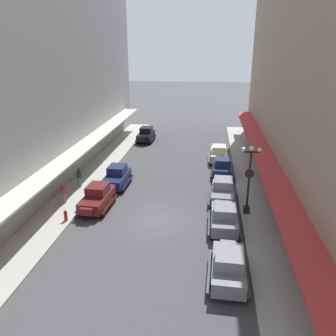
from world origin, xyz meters
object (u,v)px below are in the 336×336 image
Objects in this scene: parked_car_6 at (146,134)px; parked_car_3 at (117,176)px; parked_car_0 at (223,167)px; parked_car_4 at (224,217)px; parked_car_2 at (97,197)px; parked_car_7 at (223,190)px; parked_car_1 at (229,266)px; parked_car_5 at (219,153)px; pedestrian_0 at (79,178)px; pedestrian_1 at (64,193)px; fire_hydrant at (66,215)px; lamp_post_with_clock at (249,177)px.

parked_car_3 is at bearing -89.05° from parked_car_6.
parked_car_0 and parked_car_6 have the same top height.
parked_car_0 is 10.17m from parked_car_4.
parked_car_2 is 9.85m from parked_car_7.
parked_car_7 is (9.22, -1.98, 0.00)m from parked_car_3.
parked_car_1 is 1.00× the size of parked_car_6.
parked_car_5 is at bearing 90.99° from parked_car_7.
parked_car_1 is (-0.10, -15.57, 0.00)m from parked_car_0.
pedestrian_0 is at bearing 128.39° from parked_car_2.
parked_car_7 is 2.63× the size of pedestrian_1.
pedestrian_0 is 1.02× the size of pedestrian_1.
parked_car_3 reaches higher than pedestrian_0.
parked_car_6 is 5.25× the size of fire_hydrant.
pedestrian_1 is (-14.03, -0.07, -2.00)m from lamp_post_with_clock.
pedestrian_1 is (-1.28, 2.78, 0.43)m from fire_hydrant.
parked_car_1 is at bearing -101.94° from lamp_post_with_clock.
lamp_post_with_clock is at bearing -59.80° from parked_car_6.
parked_car_3 is 11.84m from lamp_post_with_clock.
parked_car_1 is 1.00× the size of parked_car_2.
parked_car_1 is at bearing -41.39° from pedestrian_0.
pedestrian_1 is (-3.10, -4.13, 0.05)m from parked_car_3.
parked_car_2 is 1.01× the size of parked_car_4.
parked_car_3 is at bearing 128.08° from parked_car_1.
parked_car_7 is (0.17, -9.98, 0.00)m from parked_car_5.
parked_car_5 is at bearing 44.99° from pedestrian_1.
parked_car_5 is 0.99× the size of parked_car_6.
pedestrian_1 is (-12.31, 2.31, 0.05)m from parked_car_4.
parked_car_1 is 9.87m from parked_car_7.
parked_car_0 is 2.58× the size of pedestrian_0.
pedestrian_0 is at bearing 138.61° from parked_car_1.
parked_car_4 reaches higher than pedestrian_1.
parked_car_3 is at bearing 85.93° from parked_car_2.
parked_car_7 is at bearing 14.48° from parked_car_2.
parked_car_1 is 1.01× the size of parked_car_4.
parked_car_5 reaches higher than pedestrian_1.
pedestrian_1 reaches higher than fire_hydrant.
parked_car_7 is (9.47, -17.12, 0.00)m from parked_car_6.
fire_hydrant is (-11.04, -4.94, -0.38)m from parked_car_7.
parked_car_5 and parked_car_7 have the same top height.
parked_car_5 is 0.83× the size of lamp_post_with_clock.
parked_car_7 is at bearing -12.10° from parked_car_3.
parked_car_6 is at bearing 109.45° from parked_car_1.
parked_car_0 is at bearing 20.59° from pedestrian_0.
parked_car_5 is 2.60× the size of pedestrian_1.
parked_car_4 and parked_car_5 have the same top height.
fire_hydrant is at bearing -78.11° from pedestrian_0.
parked_car_4 and parked_car_6 have the same top height.
parked_car_0 is 13.30m from pedestrian_0.
parked_car_2 is 2.58× the size of pedestrian_0.
parked_car_6 is 0.83× the size of lamp_post_with_clock.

